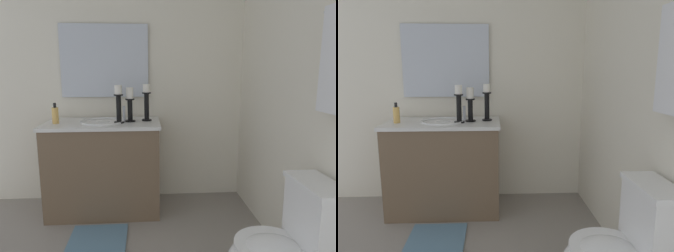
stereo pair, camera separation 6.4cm
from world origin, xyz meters
TOP-DOWN VIEW (x-y plane):
  - wall_back at (0.00, 1.33)m, footprint 2.69×0.04m
  - wall_left at (-1.35, 0.00)m, footprint 0.04×2.65m
  - vanity_cabinet at (-1.02, -0.05)m, footprint 0.58×1.03m
  - sink_basin at (-1.02, -0.05)m, footprint 0.40×0.40m
  - mirror at (-1.30, -0.05)m, footprint 0.02×0.83m
  - candle_holder_tall at (-1.06, 0.35)m, footprint 0.09×0.09m
  - candle_holder_short at (-1.02, 0.20)m, footprint 0.09×0.09m
  - candle_holder_mid at (-0.96, 0.10)m, footprint 0.09×0.09m
  - soap_bottle at (-0.97, -0.45)m, footprint 0.06×0.06m
  - bath_mat at (-0.40, -0.05)m, footprint 0.60×0.44m

SIDE VIEW (x-z plane):
  - bath_mat at x=-0.40m, z-range 0.00..0.02m
  - vanity_cabinet at x=-1.02m, z-range 0.00..0.84m
  - sink_basin at x=-1.02m, z-range 0.68..0.92m
  - soap_bottle at x=-0.97m, z-range 0.83..1.01m
  - candle_holder_short at x=-1.02m, z-range 0.85..1.16m
  - candle_holder_mid at x=-0.96m, z-range 0.85..1.18m
  - candle_holder_tall at x=-1.06m, z-range 0.85..1.18m
  - wall_back at x=0.00m, z-range 0.00..2.45m
  - wall_left at x=-1.35m, z-range 0.00..2.45m
  - mirror at x=-1.30m, z-range 1.04..1.73m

